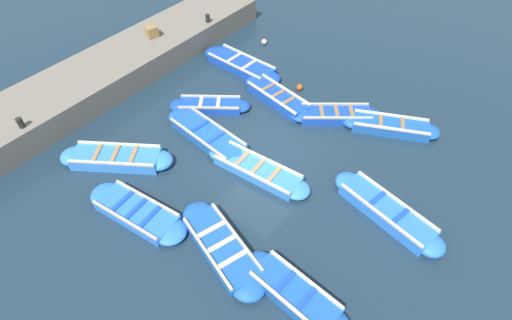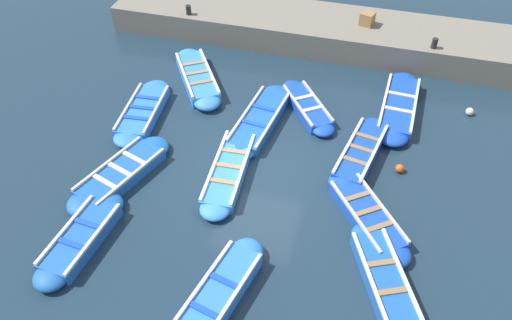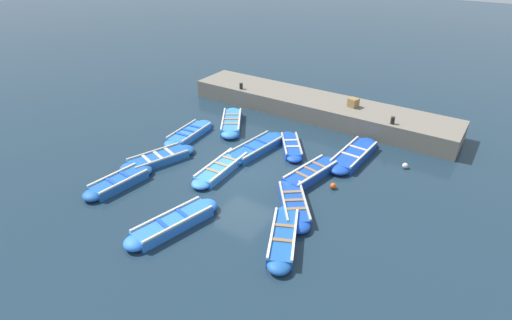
{
  "view_description": "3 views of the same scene",
  "coord_description": "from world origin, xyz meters",
  "px_view_note": "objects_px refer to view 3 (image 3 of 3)",
  "views": [
    {
      "loc": [
        5.64,
        -7.68,
        9.6
      ],
      "look_at": [
        0.34,
        -0.73,
        0.55
      ],
      "focal_mm": 28.0,
      "sensor_mm": 36.0,
      "label": 1
    },
    {
      "loc": [
        9.8,
        2.64,
        10.08
      ],
      "look_at": [
        -0.08,
        -0.1,
        0.26
      ],
      "focal_mm": 35.0,
      "sensor_mm": 36.0,
      "label": 2
    },
    {
      "loc": [
        12.06,
        8.73,
        9.09
      ],
      "look_at": [
        -0.76,
        0.26,
        0.3
      ],
      "focal_mm": 28.0,
      "sensor_mm": 36.0,
      "label": 3
    }
  ],
  "objects_px": {
    "boat_outer_right": "(291,146)",
    "bollard_north": "(241,86)",
    "boat_inner_gap": "(189,133)",
    "wooden_crate": "(353,103)",
    "boat_end_of_row": "(354,155)",
    "boat_stern_in": "(294,204)",
    "boat_mid_row": "(256,148)",
    "boat_drifting": "(119,182)",
    "boat_tucked": "(231,122)",
    "boat_outer_left": "(310,174)",
    "boat_far_corner": "(283,237)",
    "buoy_yellow_far": "(405,166)",
    "boat_centre": "(222,168)",
    "bollard_mid_north": "(393,120)",
    "buoy_orange_near": "(333,186)",
    "boat_bow_out": "(173,223)",
    "boat_alongside": "(158,159)"
  },
  "relations": [
    {
      "from": "boat_mid_row",
      "to": "boat_end_of_row",
      "type": "distance_m",
      "value": 4.56
    },
    {
      "from": "bollard_mid_north",
      "to": "wooden_crate",
      "type": "height_order",
      "value": "wooden_crate"
    },
    {
      "from": "boat_tucked",
      "to": "boat_end_of_row",
      "type": "distance_m",
      "value": 6.84
    },
    {
      "from": "boat_stern_in",
      "to": "bollard_north",
      "type": "bearing_deg",
      "value": -134.08
    },
    {
      "from": "boat_outer_right",
      "to": "bollard_mid_north",
      "type": "height_order",
      "value": "bollard_mid_north"
    },
    {
      "from": "boat_end_of_row",
      "to": "boat_inner_gap",
      "type": "bearing_deg",
      "value": -72.95
    },
    {
      "from": "boat_far_corner",
      "to": "boat_outer_left",
      "type": "bearing_deg",
      "value": -165.57
    },
    {
      "from": "boat_bow_out",
      "to": "boat_mid_row",
      "type": "bearing_deg",
      "value": -173.65
    },
    {
      "from": "buoy_orange_near",
      "to": "boat_inner_gap",
      "type": "bearing_deg",
      "value": -92.81
    },
    {
      "from": "boat_outer_right",
      "to": "wooden_crate",
      "type": "relative_size",
      "value": 6.29
    },
    {
      "from": "boat_tucked",
      "to": "buoy_orange_near",
      "type": "bearing_deg",
      "value": 69.81
    },
    {
      "from": "bollard_mid_north",
      "to": "buoy_yellow_far",
      "type": "bearing_deg",
      "value": 32.73
    },
    {
      "from": "boat_centre",
      "to": "bollard_mid_north",
      "type": "height_order",
      "value": "bollard_mid_north"
    },
    {
      "from": "boat_tucked",
      "to": "boat_outer_right",
      "type": "distance_m",
      "value": 4.02
    },
    {
      "from": "boat_stern_in",
      "to": "boat_outer_right",
      "type": "bearing_deg",
      "value": -149.82
    },
    {
      "from": "boat_outer_left",
      "to": "boat_end_of_row",
      "type": "distance_m",
      "value": 2.73
    },
    {
      "from": "boat_outer_right",
      "to": "boat_outer_left",
      "type": "distance_m",
      "value": 2.64
    },
    {
      "from": "boat_alongside",
      "to": "boat_end_of_row",
      "type": "distance_m",
      "value": 8.93
    },
    {
      "from": "boat_bow_out",
      "to": "boat_alongside",
      "type": "distance_m",
      "value": 4.89
    },
    {
      "from": "boat_mid_row",
      "to": "boat_outer_left",
      "type": "bearing_deg",
      "value": 77.35
    },
    {
      "from": "wooden_crate",
      "to": "bollard_mid_north",
      "type": "bearing_deg",
      "value": 67.16
    },
    {
      "from": "boat_far_corner",
      "to": "wooden_crate",
      "type": "height_order",
      "value": "wooden_crate"
    },
    {
      "from": "boat_inner_gap",
      "to": "wooden_crate",
      "type": "distance_m",
      "value": 8.79
    },
    {
      "from": "boat_centre",
      "to": "boat_end_of_row",
      "type": "height_order",
      "value": "boat_end_of_row"
    },
    {
      "from": "boat_tucked",
      "to": "boat_inner_gap",
      "type": "height_order",
      "value": "boat_tucked"
    },
    {
      "from": "boat_centre",
      "to": "wooden_crate",
      "type": "height_order",
      "value": "wooden_crate"
    },
    {
      "from": "buoy_yellow_far",
      "to": "boat_outer_right",
      "type": "bearing_deg",
      "value": -76.75
    },
    {
      "from": "boat_bow_out",
      "to": "boat_far_corner",
      "type": "height_order",
      "value": "boat_bow_out"
    },
    {
      "from": "boat_outer_right",
      "to": "bollard_north",
      "type": "xyz_separation_m",
      "value": [
        -3.35,
        -5.3,
        1.01
      ]
    },
    {
      "from": "boat_outer_left",
      "to": "wooden_crate",
      "type": "bearing_deg",
      "value": -174.05
    },
    {
      "from": "boat_mid_row",
      "to": "bollard_mid_north",
      "type": "height_order",
      "value": "bollard_mid_north"
    },
    {
      "from": "buoy_yellow_far",
      "to": "boat_drifting",
      "type": "bearing_deg",
      "value": -49.95
    },
    {
      "from": "boat_outer_left",
      "to": "bollard_mid_north",
      "type": "bearing_deg",
      "value": 161.06
    },
    {
      "from": "boat_outer_right",
      "to": "bollard_north",
      "type": "relative_size",
      "value": 8.31
    },
    {
      "from": "boat_centre",
      "to": "boat_drifting",
      "type": "xyz_separation_m",
      "value": [
        3.26,
        -2.78,
        0.02
      ]
    },
    {
      "from": "buoy_orange_near",
      "to": "buoy_yellow_far",
      "type": "bearing_deg",
      "value": 148.46
    },
    {
      "from": "boat_far_corner",
      "to": "buoy_orange_near",
      "type": "xyz_separation_m",
      "value": [
        -3.9,
        0.09,
        -0.06
      ]
    },
    {
      "from": "bollard_north",
      "to": "boat_drifting",
      "type": "bearing_deg",
      "value": 5.46
    },
    {
      "from": "boat_inner_gap",
      "to": "bollard_north",
      "type": "height_order",
      "value": "bollard_north"
    },
    {
      "from": "boat_stern_in",
      "to": "boat_tucked",
      "type": "bearing_deg",
      "value": -126.07
    },
    {
      "from": "boat_end_of_row",
      "to": "wooden_crate",
      "type": "relative_size",
      "value": 8.7
    },
    {
      "from": "boat_inner_gap",
      "to": "boat_far_corner",
      "type": "bearing_deg",
      "value": 61.82
    },
    {
      "from": "boat_tucked",
      "to": "boat_alongside",
      "type": "relative_size",
      "value": 0.99
    },
    {
      "from": "boat_bow_out",
      "to": "boat_inner_gap",
      "type": "bearing_deg",
      "value": -142.65
    },
    {
      "from": "boat_inner_gap",
      "to": "boat_outer_left",
      "type": "relative_size",
      "value": 0.99
    },
    {
      "from": "boat_mid_row",
      "to": "buoy_yellow_far",
      "type": "height_order",
      "value": "boat_mid_row"
    },
    {
      "from": "boat_stern_in",
      "to": "boat_outer_left",
      "type": "xyz_separation_m",
      "value": [
        -2.29,
        -0.45,
        0.02
      ]
    },
    {
      "from": "boat_centre",
      "to": "boat_outer_left",
      "type": "distance_m",
      "value": 3.85
    },
    {
      "from": "boat_bow_out",
      "to": "boat_centre",
      "type": "height_order",
      "value": "boat_bow_out"
    },
    {
      "from": "boat_tucked",
      "to": "wooden_crate",
      "type": "relative_size",
      "value": 7.87
    }
  ]
}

